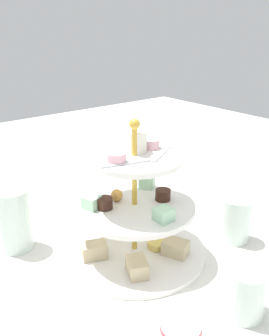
% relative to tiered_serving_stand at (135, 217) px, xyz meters
% --- Properties ---
extents(ground_plane, '(2.40, 2.40, 0.00)m').
position_rel_tiered_serving_stand_xyz_m(ground_plane, '(-0.00, -0.00, -0.08)').
color(ground_plane, silver).
extents(tiered_serving_stand, '(0.29, 0.29, 0.28)m').
position_rel_tiered_serving_stand_xyz_m(tiered_serving_stand, '(0.00, 0.00, 0.00)').
color(tiered_serving_stand, white).
rests_on(tiered_serving_stand, ground_plane).
extents(water_glass_tall_right, '(0.07, 0.07, 0.13)m').
position_rel_tiered_serving_stand_xyz_m(water_glass_tall_right, '(-0.18, 0.17, -0.02)').
color(water_glass_tall_right, silver).
rests_on(water_glass_tall_right, ground_plane).
extents(water_glass_short_left, '(0.06, 0.06, 0.08)m').
position_rel_tiered_serving_stand_xyz_m(water_glass_short_left, '(0.03, -0.24, -0.04)').
color(water_glass_short_left, silver).
rests_on(water_glass_short_left, ground_plane).
extents(butter_knife_left, '(0.13, 0.13, 0.00)m').
position_rel_tiered_serving_stand_xyz_m(butter_knife_left, '(0.16, 0.25, -0.08)').
color(butter_knife_left, silver).
rests_on(butter_knife_left, ground_plane).
extents(water_glass_mid_back, '(0.06, 0.06, 0.10)m').
position_rel_tiered_serving_stand_xyz_m(water_glass_mid_back, '(0.20, -0.10, -0.03)').
color(water_glass_mid_back, silver).
rests_on(water_glass_mid_back, ground_plane).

